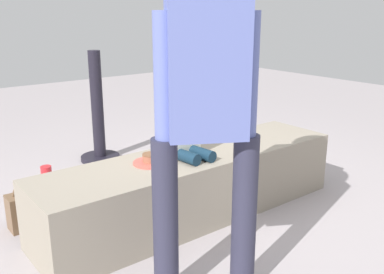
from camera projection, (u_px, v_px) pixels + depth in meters
name	position (u px, v px, depth m)	size (l,w,h in m)	color
ground_plane	(194.00, 214.00, 3.03)	(12.00, 12.00, 0.00)	#A3999C
concrete_ledge	(194.00, 185.00, 2.97)	(2.19, 0.55, 0.44)	gray
child_seated	(184.00, 125.00, 2.81)	(0.28, 0.32, 0.48)	#122C40
adult_standing	(207.00, 91.00, 1.91)	(0.45, 0.35, 1.70)	#2D2D41
cake_plate	(151.00, 160.00, 2.72)	(0.22, 0.22, 0.06)	#E0594C
gift_bag	(213.00, 143.00, 4.18)	(0.21, 0.12, 0.31)	#4C99E0
railing_post	(98.00, 121.00, 4.01)	(0.36, 0.36, 1.02)	black
water_bottle_near_gift	(117.00, 172.00, 3.56)	(0.07, 0.07, 0.20)	silver
water_bottle_far_side	(26.00, 194.00, 3.12)	(0.07, 0.07, 0.21)	silver
party_cup_red	(46.00, 173.00, 3.63)	(0.09, 0.09, 0.12)	red
cake_box_white	(150.00, 188.00, 3.33)	(0.28, 0.27, 0.12)	white
handbag_black_leather	(92.00, 191.00, 3.16)	(0.26, 0.11, 0.29)	black
handbag_brown_canvas	(32.00, 208.00, 2.84)	(0.29, 0.14, 0.34)	brown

